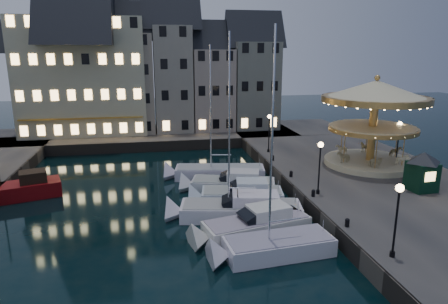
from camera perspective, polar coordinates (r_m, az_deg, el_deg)
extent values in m
plane|color=black|center=(29.82, 0.90, -9.84)|extent=(160.00, 160.00, 0.00)
cube|color=#474442|center=(39.70, 19.37, -3.43)|extent=(16.00, 56.00, 1.30)
cube|color=#474442|center=(55.94, -12.88, 2.05)|extent=(44.00, 12.00, 1.30)
cube|color=#47423A|center=(36.48, 8.35, -4.30)|extent=(0.15, 44.00, 1.30)
cube|color=#47423A|center=(50.03, -10.85, 0.72)|extent=(48.00, 0.15, 1.30)
cylinder|color=black|center=(24.21, 22.90, -13.28)|extent=(0.28, 0.28, 0.30)
cylinder|color=black|center=(23.48, 23.32, -9.47)|extent=(0.12, 0.12, 3.80)
sphere|color=#FFD18C|center=(22.78, 23.82, -4.73)|extent=(0.44, 0.44, 0.44)
cylinder|color=black|center=(32.24, 13.26, -5.56)|extent=(0.28, 0.28, 0.30)
cylinder|color=black|center=(31.70, 13.44, -2.58)|extent=(0.12, 0.12, 3.80)
sphere|color=#FFD18C|center=(31.18, 13.66, 1.03)|extent=(0.44, 0.44, 0.44)
cylinder|color=black|center=(44.37, 6.37, 0.21)|extent=(0.28, 0.28, 0.30)
cylinder|color=black|center=(43.98, 6.43, 2.43)|extent=(0.12, 0.12, 3.80)
sphere|color=#FFD18C|center=(43.61, 6.51, 5.06)|extent=(0.44, 0.44, 0.44)
cylinder|color=black|center=(43.45, 23.34, -1.20)|extent=(0.28, 0.28, 0.30)
cylinder|color=black|center=(43.05, 23.57, 1.04)|extent=(0.12, 0.12, 3.80)
sphere|color=#FFD18C|center=(42.67, 23.85, 3.72)|extent=(0.44, 0.44, 0.44)
cylinder|color=black|center=(26.98, 17.19, -9.74)|extent=(0.28, 0.28, 0.40)
sphere|color=black|center=(26.89, 17.22, -9.31)|extent=(0.30, 0.30, 0.30)
cylinder|color=black|center=(31.56, 12.62, -5.86)|extent=(0.28, 0.28, 0.40)
sphere|color=black|center=(31.49, 12.65, -5.49)|extent=(0.30, 0.30, 0.30)
cylinder|color=black|center=(35.96, 9.55, -3.20)|extent=(0.28, 0.28, 0.40)
sphere|color=black|center=(35.89, 9.57, -2.86)|extent=(0.30, 0.30, 0.30)
cylinder|color=black|center=(40.95, 6.97, -0.93)|extent=(0.28, 0.28, 0.40)
sphere|color=black|center=(40.90, 6.97, -0.63)|extent=(0.30, 0.30, 0.30)
cube|color=gray|center=(58.66, -24.54, 7.77)|extent=(5.00, 8.00, 11.00)
cube|color=slate|center=(57.54, -19.27, 8.65)|extent=(5.60, 8.00, 12.00)
cube|color=gray|center=(56.90, -13.21, 9.52)|extent=(6.20, 8.00, 13.00)
cube|color=gray|center=(56.89, -7.36, 10.28)|extent=(5.00, 8.00, 14.00)
cube|color=gray|center=(57.57, -1.82, 8.94)|extent=(5.60, 8.00, 11.00)
cube|color=slate|center=(58.73, 4.10, 9.51)|extent=(6.20, 8.00, 12.00)
cube|color=#BEBC9A|center=(57.43, -19.35, 10.14)|extent=(16.00, 9.00, 15.00)
cube|color=silver|center=(25.39, 7.82, -13.41)|extent=(6.83, 3.15, 1.30)
cube|color=gray|center=(25.08, 7.87, -12.05)|extent=(6.49, 2.92, 0.10)
cylinder|color=silver|center=(22.86, 6.84, 0.79)|extent=(0.14, 0.14, 11.59)
cube|color=silver|center=(27.74, 4.69, -10.80)|extent=(7.62, 3.96, 1.30)
cube|color=gray|center=(27.47, 4.72, -9.53)|extent=(7.23, 3.69, 0.10)
cube|color=silver|center=(27.69, 6.35, -8.40)|extent=(3.09, 2.38, 0.80)
cube|color=black|center=(27.09, 3.63, -9.10)|extent=(1.56, 1.92, 0.96)
cube|color=white|center=(30.19, 2.41, -8.60)|extent=(9.26, 4.27, 1.30)
cube|color=gray|center=(29.94, 2.43, -7.42)|extent=(8.79, 3.98, 0.10)
cube|color=white|center=(29.83, 4.51, -6.65)|extent=(3.70, 2.58, 0.80)
cube|color=black|center=(29.80, 1.05, -6.83)|extent=(1.77, 2.08, 1.06)
cylinder|color=silver|center=(28.25, 0.74, 3.93)|extent=(0.14, 0.14, 12.02)
cube|color=silver|center=(32.99, 2.59, -6.56)|extent=(6.90, 3.66, 1.30)
cube|color=gray|center=(32.76, 2.60, -5.47)|extent=(6.54, 3.40, 0.10)
cube|color=silver|center=(32.66, 3.99, -4.75)|extent=(2.79, 2.30, 0.80)
cube|color=black|center=(32.63, 1.68, -4.93)|extent=(1.42, 1.93, 0.91)
cube|color=silver|center=(35.54, 1.32, -4.99)|extent=(7.64, 4.34, 1.30)
cube|color=gray|center=(35.33, 1.33, -3.96)|extent=(7.24, 4.05, 0.10)
cube|color=silver|center=(35.14, 2.75, -3.34)|extent=(3.15, 2.51, 0.80)
cube|color=black|center=(35.27, 0.39, -3.43)|extent=(1.64, 1.96, 0.96)
cube|color=silver|center=(39.30, -0.60, -3.08)|extent=(8.95, 3.97, 1.30)
cube|color=gray|center=(39.10, -0.60, -2.14)|extent=(8.49, 3.70, 0.10)
cylinder|color=silver|center=(37.88, -1.94, 6.30)|extent=(0.14, 0.14, 11.63)
cube|color=maroon|center=(38.17, -27.68, -5.16)|extent=(7.60, 4.46, 1.50)
cube|color=black|center=(37.80, -25.63, -3.18)|extent=(2.52, 2.26, 0.96)
cylinder|color=beige|center=(41.60, 20.06, -1.37)|extent=(8.64, 8.64, 0.54)
cylinder|color=gold|center=(40.83, 20.49, 3.52)|extent=(0.76, 0.76, 6.70)
cylinder|color=beige|center=(40.85, 20.48, 3.37)|extent=(7.99, 7.99, 0.19)
cylinder|color=gold|center=(40.88, 20.46, 3.11)|extent=(8.30, 8.30, 0.38)
cone|color=beige|center=(40.38, 20.92, 8.34)|extent=(9.94, 9.94, 1.73)
cylinder|color=gold|center=(40.47, 20.81, 7.05)|extent=(9.94, 9.94, 0.54)
sphere|color=gold|center=(40.29, 21.06, 9.87)|extent=(0.54, 0.54, 0.54)
imported|color=beige|center=(43.65, 22.85, 0.18)|extent=(1.80, 1.30, 1.08)
cube|color=black|center=(35.54, 26.39, -3.15)|extent=(2.07, 2.07, 2.29)
pyramid|color=black|center=(35.04, 26.76, -0.02)|extent=(3.06, 3.06, 0.86)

